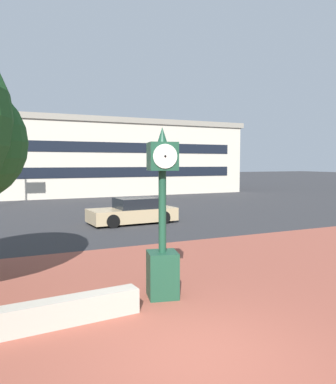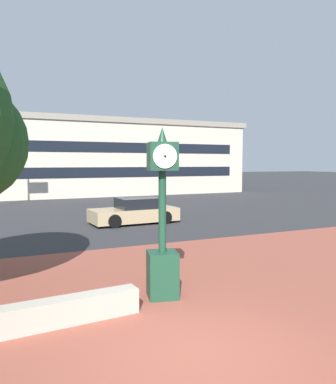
% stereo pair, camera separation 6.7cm
% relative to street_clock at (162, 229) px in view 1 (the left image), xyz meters
% --- Properties ---
extents(ground_plane, '(200.00, 200.00, 0.00)m').
position_rel_street_clock_xyz_m(ground_plane, '(-0.59, -2.50, -1.55)').
color(ground_plane, '#2D2D30').
extents(plaza_brick_paving, '(44.00, 11.71, 0.01)m').
position_rel_street_clock_xyz_m(plaza_brick_paving, '(-0.59, -0.64, -1.55)').
color(plaza_brick_paving, brown).
rests_on(plaza_brick_paving, ground).
extents(planter_wall, '(3.22, 0.65, 0.50)m').
position_rel_street_clock_xyz_m(planter_wall, '(-2.41, -0.58, -1.30)').
color(planter_wall, '#ADA393').
rests_on(planter_wall, ground).
extents(street_clock, '(0.78, 0.78, 3.81)m').
position_rel_street_clock_xyz_m(street_clock, '(0.00, 0.00, 0.00)').
color(street_clock, '#19422D').
rests_on(street_clock, ground).
extents(car_street_near, '(4.40, 2.14, 1.28)m').
position_rel_street_clock_xyz_m(car_street_near, '(2.91, 10.18, -0.98)').
color(car_street_near, tan).
rests_on(car_street_near, ground).
extents(civic_building, '(32.24, 13.71, 7.11)m').
position_rel_street_clock_xyz_m(civic_building, '(4.07, 31.60, 2.01)').
color(civic_building, beige).
rests_on(civic_building, ground).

